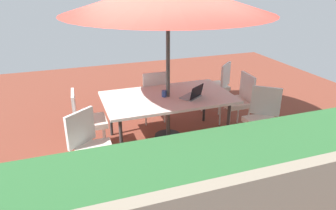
# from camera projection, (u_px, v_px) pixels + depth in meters

# --- Properties ---
(ground_plane) EXTENTS (10.00, 10.00, 0.02)m
(ground_plane) POSITION_uv_depth(u_px,v_px,m) (168.00, 139.00, 5.26)
(ground_plane) COLOR brown
(hedge_row) EXTENTS (6.30, 0.96, 1.22)m
(hedge_row) POSITION_uv_depth(u_px,v_px,m) (262.00, 207.00, 2.81)
(hedge_row) COLOR #2D6633
(hedge_row) RESTS_ON ground_plane
(dining_table) EXTENTS (2.02, 1.17, 0.75)m
(dining_table) POSITION_uv_depth(u_px,v_px,m) (168.00, 99.00, 4.98)
(dining_table) COLOR silver
(dining_table) RESTS_ON ground_plane
(chair_southwest) EXTENTS (0.59, 0.59, 0.98)m
(chair_southwest) POSITION_uv_depth(u_px,v_px,m) (218.00, 84.00, 6.15)
(chair_southwest) COLOR silver
(chair_southwest) RESTS_ON ground_plane
(chair_northwest) EXTENTS (0.58, 0.58, 0.98)m
(chair_northwest) POSITION_uv_depth(u_px,v_px,m) (264.00, 117.00, 4.72)
(chair_northwest) COLOR silver
(chair_northwest) RESTS_ON ground_plane
(chair_west) EXTENTS (0.47, 0.46, 0.98)m
(chair_west) POSITION_uv_depth(u_px,v_px,m) (239.00, 99.00, 5.42)
(chair_west) COLOR silver
(chair_west) RESTS_ON ground_plane
(chair_northeast) EXTENTS (0.58, 0.58, 0.98)m
(chair_northeast) POSITION_uv_depth(u_px,v_px,m) (90.00, 145.00, 3.94)
(chair_northeast) COLOR silver
(chair_northeast) RESTS_ON ground_plane
(chair_east) EXTENTS (0.47, 0.46, 0.98)m
(chair_east) POSITION_uv_depth(u_px,v_px,m) (86.00, 119.00, 4.67)
(chair_east) COLOR silver
(chair_east) RESTS_ON ground_plane
(chair_south) EXTENTS (0.46, 0.46, 0.98)m
(chair_south) POSITION_uv_depth(u_px,v_px,m) (153.00, 93.00, 5.67)
(chair_south) COLOR silver
(chair_south) RESTS_ON ground_plane
(laptop) EXTENTS (0.40, 0.38, 0.21)m
(laptop) POSITION_uv_depth(u_px,v_px,m) (193.00, 95.00, 4.89)
(laptop) COLOR gray
(laptop) RESTS_ON dining_table
(cup) EXTENTS (0.07, 0.07, 0.10)m
(cup) POSITION_uv_depth(u_px,v_px,m) (164.00, 94.00, 4.93)
(cup) COLOR #334C99
(cup) RESTS_ON dining_table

